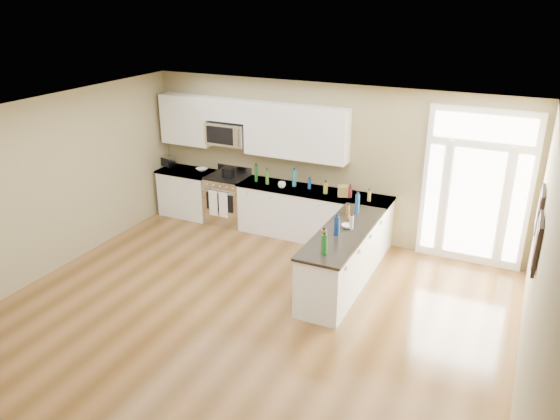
% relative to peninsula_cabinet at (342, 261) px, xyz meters
% --- Properties ---
extents(ground, '(8.00, 8.00, 0.00)m').
position_rel_peninsula_cabinet_xyz_m(ground, '(-0.93, -2.24, -0.43)').
color(ground, brown).
extents(room_shell, '(8.00, 8.00, 8.00)m').
position_rel_peninsula_cabinet_xyz_m(room_shell, '(-0.93, -2.24, 1.27)').
color(room_shell, '#90845B').
rests_on(room_shell, ground).
extents(back_cabinet_left, '(1.10, 0.66, 0.94)m').
position_rel_peninsula_cabinet_xyz_m(back_cabinet_left, '(-3.80, 1.45, 0.00)').
color(back_cabinet_left, white).
rests_on(back_cabinet_left, ground).
extents(back_cabinet_right, '(2.85, 0.66, 0.94)m').
position_rel_peninsula_cabinet_xyz_m(back_cabinet_right, '(-1.08, 1.45, 0.00)').
color(back_cabinet_right, white).
rests_on(back_cabinet_right, ground).
extents(peninsula_cabinet, '(0.69, 2.32, 0.94)m').
position_rel_peninsula_cabinet_xyz_m(peninsula_cabinet, '(0.00, 0.00, 0.00)').
color(peninsula_cabinet, white).
rests_on(peninsula_cabinet, ground).
extents(upper_cabinet_left, '(1.04, 0.33, 0.95)m').
position_rel_peninsula_cabinet_xyz_m(upper_cabinet_left, '(-3.81, 1.59, 1.49)').
color(upper_cabinet_left, white).
rests_on(upper_cabinet_left, room_shell).
extents(upper_cabinet_right, '(1.94, 0.33, 0.95)m').
position_rel_peninsula_cabinet_xyz_m(upper_cabinet_right, '(-1.50, 1.59, 1.49)').
color(upper_cabinet_right, white).
rests_on(upper_cabinet_right, room_shell).
extents(upper_cabinet_short, '(0.82, 0.33, 0.40)m').
position_rel_peninsula_cabinet_xyz_m(upper_cabinet_short, '(-2.88, 1.59, 1.77)').
color(upper_cabinet_short, white).
rests_on(upper_cabinet_short, room_shell).
extents(microwave, '(0.78, 0.41, 0.42)m').
position_rel_peninsula_cabinet_xyz_m(microwave, '(-2.88, 1.56, 1.33)').
color(microwave, silver).
rests_on(microwave, room_shell).
extents(entry_door, '(1.70, 0.10, 2.60)m').
position_rel_peninsula_cabinet_xyz_m(entry_door, '(1.62, 1.71, 0.87)').
color(entry_door, white).
rests_on(entry_door, ground).
extents(wall_art_near, '(0.05, 0.58, 0.58)m').
position_rel_peninsula_cabinet_xyz_m(wall_art_near, '(2.54, -0.04, 1.27)').
color(wall_art_near, black).
rests_on(wall_art_near, room_shell).
extents(wall_art_far, '(0.05, 0.58, 0.58)m').
position_rel_peninsula_cabinet_xyz_m(wall_art_far, '(2.54, -1.04, 1.27)').
color(wall_art_far, black).
rests_on(wall_art_far, room_shell).
extents(kitchen_range, '(0.76, 0.68, 1.08)m').
position_rel_peninsula_cabinet_xyz_m(kitchen_range, '(-2.86, 1.45, 0.05)').
color(kitchen_range, silver).
rests_on(kitchen_range, ground).
extents(stockpot, '(0.32, 0.32, 0.19)m').
position_rel_peninsula_cabinet_xyz_m(stockpot, '(-2.83, 1.46, 0.61)').
color(stockpot, black).
rests_on(stockpot, kitchen_range).
extents(toaster_oven, '(0.29, 0.25, 0.22)m').
position_rel_peninsula_cabinet_xyz_m(toaster_oven, '(-4.28, 1.51, 0.62)').
color(toaster_oven, silver).
rests_on(toaster_oven, back_cabinet_left).
extents(cardboard_box, '(0.26, 0.23, 0.18)m').
position_rel_peninsula_cabinet_xyz_m(cardboard_box, '(-0.49, 1.41, 0.60)').
color(cardboard_box, olive).
rests_on(cardboard_box, back_cabinet_right).
extents(bowl_left, '(0.27, 0.27, 0.05)m').
position_rel_peninsula_cabinet_xyz_m(bowl_left, '(-3.50, 1.56, 0.53)').
color(bowl_left, white).
rests_on(bowl_left, back_cabinet_left).
extents(bowl_peninsula, '(0.20, 0.20, 0.05)m').
position_rel_peninsula_cabinet_xyz_m(bowl_peninsula, '(0.01, 0.13, 0.53)').
color(bowl_peninsula, white).
rests_on(bowl_peninsula, peninsula_cabinet).
extents(cup_counter, '(0.17, 0.17, 0.11)m').
position_rel_peninsula_cabinet_xyz_m(cup_counter, '(-1.64, 1.32, 0.56)').
color(cup_counter, white).
rests_on(cup_counter, back_cabinet_right).
extents(counter_bottles, '(2.36, 2.42, 0.31)m').
position_rel_peninsula_cabinet_xyz_m(counter_bottles, '(-0.61, 0.61, 0.63)').
color(counter_bottles, '#19591E').
rests_on(counter_bottles, back_cabinet_right).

